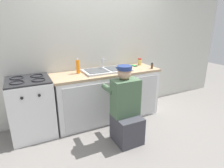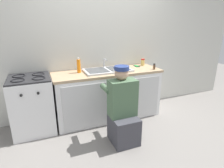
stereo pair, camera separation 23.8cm
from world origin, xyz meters
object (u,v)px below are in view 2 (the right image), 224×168
Objects in this scene: condiment_jar at (143,62)px; stove_range at (33,105)px; soap_bottle_orange at (79,66)px; sink_double_basin at (108,70)px; spice_bottle_pepper at (154,67)px; plumber_person at (123,112)px; cell_phone at (137,66)px.

stove_range is at bearing -175.69° from condiment_jar.
condiment_jar is 0.51× the size of soap_bottle_orange.
condiment_jar reaches higher than stove_range.
stove_range is (-1.24, -0.00, -0.44)m from sink_double_basin.
spice_bottle_pepper is (2.05, -0.20, 0.47)m from stove_range.
plumber_person is at bearing -63.98° from soap_bottle_orange.
sink_double_basin is 0.72× the size of plumber_person.
sink_double_basin is at bearing 85.27° from plumber_person.
spice_bottle_pepper reaches higher than cell_phone.
cell_phone is 0.37m from spice_bottle_pepper.
cell_phone is 0.16m from condiment_jar.
spice_bottle_pepper is 0.82× the size of condiment_jar.
soap_bottle_orange is at bearing 116.02° from plumber_person.
cell_phone is 1.09× the size of condiment_jar.
plumber_person reaches higher than stove_range.
condiment_jar is (0.84, 0.92, 0.46)m from plumber_person.
condiment_jar is (-0.03, 0.35, 0.01)m from spice_bottle_pepper.
plumber_person is at bearing -127.99° from cell_phone.
soap_bottle_orange reaches higher than plumber_person.
soap_bottle_orange reaches higher than sink_double_basin.
sink_double_basin is 5.71× the size of cell_phone.
soap_bottle_orange is (-0.48, 0.08, 0.09)m from sink_double_basin.
spice_bottle_pepper is (0.17, -0.33, 0.04)m from cell_phone.
soap_bottle_orange is (-1.28, 0.28, 0.06)m from spice_bottle_pepper.
sink_double_basin reaches higher than condiment_jar.
stove_range is 7.02× the size of condiment_jar.
soap_bottle_orange is at bearing 5.87° from stove_range.
condiment_jar reaches higher than spice_bottle_pepper.
plumber_person is at bearing -94.73° from sink_double_basin.
condiment_jar is at bearing 4.31° from stove_range.
soap_bottle_orange is at bearing 170.84° from sink_double_basin.
plumber_person is at bearing -32.96° from stove_range.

